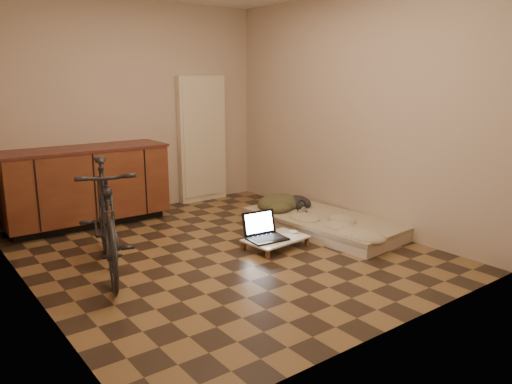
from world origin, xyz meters
TOP-DOWN VIEW (x-y plane):
  - room_shell at (0.00, 0.00)m, footprint 3.50×4.00m
  - cabinets at (-0.75, 1.70)m, footprint 1.84×0.62m
  - appliance_panel at (0.95, 1.94)m, footprint 0.70×0.10m
  - bicycle at (-1.09, 0.17)m, footprint 0.96×1.77m
  - futon at (1.30, -0.09)m, footprint 1.02×1.88m
  - clothing_pile at (1.21, 0.51)m, footprint 0.61×0.52m
  - headphones at (1.16, 0.13)m, footprint 0.28×0.27m
  - lap_desk at (0.49, -0.23)m, footprint 0.66×0.46m
  - laptop at (0.39, -0.17)m, footprint 0.40×0.37m
  - mouse at (0.73, -0.22)m, footprint 0.11×0.13m

SIDE VIEW (x-z plane):
  - futon at x=1.30m, z-range 0.00..0.16m
  - lap_desk at x=0.49m, z-range 0.04..0.14m
  - mouse at x=0.73m, z-range 0.10..0.14m
  - laptop at x=0.39m, z-range 0.03..0.28m
  - headphones at x=1.16m, z-range 0.16..0.31m
  - clothing_pile at x=1.21m, z-range 0.16..0.38m
  - cabinets at x=-0.75m, z-range 0.01..0.92m
  - bicycle at x=-1.09m, z-range 0.00..1.10m
  - appliance_panel at x=0.95m, z-range 0.00..1.70m
  - room_shell at x=0.00m, z-range 0.00..2.60m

